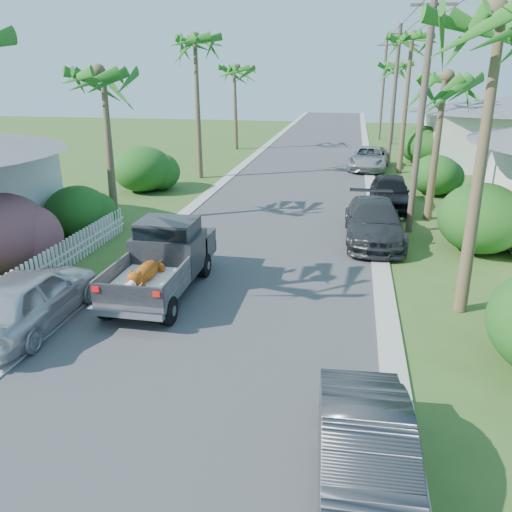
% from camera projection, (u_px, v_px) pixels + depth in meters
% --- Properties ---
extents(ground, '(120.00, 120.00, 0.00)m').
position_uv_depth(ground, '(170.00, 417.00, 9.51)').
color(ground, '#395720').
rests_on(ground, ground).
extents(road, '(8.00, 100.00, 0.02)m').
position_uv_depth(road, '(302.00, 172.00, 32.53)').
color(road, '#38383A').
rests_on(road, ground).
extents(curb_left, '(0.60, 100.00, 0.06)m').
position_uv_depth(curb_left, '(238.00, 169.00, 33.27)').
color(curb_left, '#A5A39E').
rests_on(curb_left, ground).
extents(curb_right, '(0.60, 100.00, 0.06)m').
position_uv_depth(curb_right, '(369.00, 174.00, 31.77)').
color(curb_right, '#A5A39E').
rests_on(curb_right, ground).
extents(pickup_truck, '(1.98, 5.12, 2.06)m').
position_uv_depth(pickup_truck, '(166.00, 256.00, 14.86)').
color(pickup_truck, black).
rests_on(pickup_truck, ground).
extents(parked_car_rn, '(1.68, 4.14, 1.34)m').
position_uv_depth(parked_car_rn, '(366.00, 461.00, 7.52)').
color(parked_car_rn, '#2D2F32').
rests_on(parked_car_rn, ground).
extents(parked_car_rm, '(2.32, 5.31, 1.52)m').
position_uv_depth(parked_car_rm, '(374.00, 222.00, 19.14)').
color(parked_car_rm, '#282A2D').
rests_on(parked_car_rm, ground).
extents(parked_car_rf, '(1.95, 4.66, 1.58)m').
position_uv_depth(parked_car_rf, '(390.00, 193.00, 23.62)').
color(parked_car_rf, black).
rests_on(parked_car_rf, ground).
extents(parked_car_rd, '(3.13, 5.55, 1.46)m').
position_uv_depth(parked_car_rd, '(369.00, 158.00, 33.19)').
color(parked_car_rd, '#9D9FA4').
rests_on(parked_car_rd, ground).
extents(parked_car_ln, '(1.93, 4.62, 1.56)m').
position_uv_depth(parked_car_ln, '(29.00, 298.00, 12.65)').
color(parked_car_ln, '#BABBC1').
rests_on(parked_car_ln, ground).
extents(palm_l_b, '(4.40, 4.40, 7.40)m').
position_uv_depth(palm_l_b, '(101.00, 72.00, 19.60)').
color(palm_l_b, brown).
rests_on(palm_l_b, ground).
extents(palm_l_c, '(4.40, 4.40, 9.20)m').
position_uv_depth(palm_l_c, '(195.00, 38.00, 28.06)').
color(palm_l_c, brown).
rests_on(palm_l_c, ground).
extents(palm_l_d, '(4.40, 4.40, 7.70)m').
position_uv_depth(palm_l_d, '(235.00, 68.00, 39.71)').
color(palm_l_d, brown).
rests_on(palm_l_d, ground).
extents(palm_r_a, '(4.40, 4.40, 8.70)m').
position_uv_depth(palm_r_a, '(504.00, 14.00, 11.35)').
color(palm_r_a, brown).
rests_on(palm_r_a, ground).
extents(palm_r_b, '(4.40, 4.40, 7.20)m').
position_uv_depth(palm_r_b, '(445.00, 77.00, 20.10)').
color(palm_r_b, brown).
rests_on(palm_r_b, ground).
extents(palm_r_c, '(4.40, 4.40, 9.40)m').
position_uv_depth(palm_r_c, '(412.00, 37.00, 29.55)').
color(palm_r_c, brown).
rests_on(palm_r_c, ground).
extents(palm_r_d, '(4.40, 4.40, 8.00)m').
position_uv_depth(palm_r_d, '(398.00, 64.00, 42.86)').
color(palm_r_d, brown).
rests_on(palm_r_d, ground).
extents(shrub_l_b, '(3.00, 3.30, 2.60)m').
position_uv_depth(shrub_l_b, '(0.00, 234.00, 15.94)').
color(shrub_l_b, '#C41C62').
rests_on(shrub_l_b, ground).
extents(shrub_l_c, '(2.40, 2.64, 2.00)m').
position_uv_depth(shrub_l_c, '(77.00, 211.00, 19.66)').
color(shrub_l_c, '#164F19').
rests_on(shrub_l_c, ground).
extents(shrub_l_d, '(3.20, 3.52, 2.40)m').
position_uv_depth(shrub_l_d, '(143.00, 169.00, 27.06)').
color(shrub_l_d, '#164F19').
rests_on(shrub_l_d, ground).
extents(shrub_r_b, '(3.00, 3.30, 2.50)m').
position_uv_depth(shrub_r_b, '(481.00, 218.00, 17.84)').
color(shrub_r_b, '#164F19').
rests_on(shrub_r_b, ground).
extents(shrub_r_c, '(2.60, 2.86, 2.10)m').
position_uv_depth(shrub_r_c, '(435.00, 175.00, 26.25)').
color(shrub_r_c, '#164F19').
rests_on(shrub_r_c, ground).
extents(shrub_r_d, '(3.20, 3.52, 2.60)m').
position_uv_depth(shrub_r_d, '(422.00, 145.00, 35.29)').
color(shrub_r_d, '#164F19').
rests_on(shrub_r_d, ground).
extents(picket_fence, '(0.10, 11.00, 1.00)m').
position_uv_depth(picket_fence, '(46.00, 267.00, 15.45)').
color(picket_fence, white).
rests_on(picket_fence, ground).
extents(house_right_far, '(9.00, 8.00, 4.60)m').
position_uv_depth(house_right_far, '(500.00, 134.00, 34.13)').
color(house_right_far, silver).
rests_on(house_right_far, ground).
extents(utility_pole_b, '(1.60, 0.26, 9.00)m').
position_uv_depth(utility_pole_b, '(421.00, 116.00, 18.90)').
color(utility_pole_b, brown).
rests_on(utility_pole_b, ground).
extents(utility_pole_c, '(1.60, 0.26, 9.00)m').
position_uv_depth(utility_pole_c, '(394.00, 97.00, 32.71)').
color(utility_pole_c, brown).
rests_on(utility_pole_c, ground).
extents(utility_pole_d, '(1.60, 0.26, 9.00)m').
position_uv_depth(utility_pole_d, '(383.00, 89.00, 46.53)').
color(utility_pole_d, brown).
rests_on(utility_pole_d, ground).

